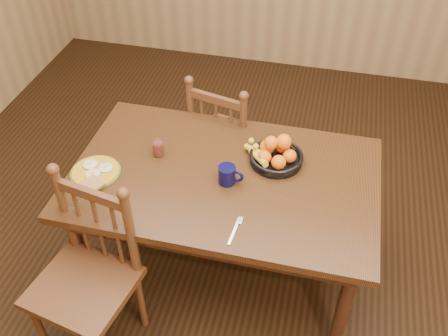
% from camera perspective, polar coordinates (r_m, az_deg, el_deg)
% --- Properties ---
extents(room, '(4.52, 5.02, 2.72)m').
position_cam_1_polar(room, '(2.24, 0.00, 10.49)').
color(room, black).
rests_on(room, ground).
extents(dining_table, '(1.60, 1.00, 0.75)m').
position_cam_1_polar(dining_table, '(2.67, 0.00, -2.16)').
color(dining_table, black).
rests_on(dining_table, ground).
extents(chair_far, '(0.52, 0.51, 0.96)m').
position_cam_1_polar(chair_far, '(3.28, 0.34, 3.14)').
color(chair_far, '#4D2A17').
rests_on(chair_far, ground).
extents(chair_near, '(0.53, 0.52, 1.01)m').
position_cam_1_polar(chair_near, '(2.58, -15.32, -12.01)').
color(chair_near, '#4D2A17').
rests_on(chair_near, ground).
extents(breakfast_plate, '(0.26, 0.31, 0.04)m').
position_cam_1_polar(breakfast_plate, '(2.69, -14.48, -0.47)').
color(breakfast_plate, '#59601E').
rests_on(breakfast_plate, dining_table).
extents(fork, '(0.04, 0.18, 0.00)m').
position_cam_1_polar(fork, '(2.35, 1.32, -6.98)').
color(fork, silver).
rests_on(fork, dining_table).
extents(spoon, '(0.05, 0.16, 0.01)m').
position_cam_1_polar(spoon, '(2.60, -16.16, -2.93)').
color(spoon, silver).
rests_on(spoon, dining_table).
extents(coffee_mug, '(0.13, 0.09, 0.10)m').
position_cam_1_polar(coffee_mug, '(2.54, 0.44, -0.77)').
color(coffee_mug, black).
rests_on(coffee_mug, dining_table).
extents(juice_glass, '(0.06, 0.06, 0.09)m').
position_cam_1_polar(juice_glass, '(2.73, -7.54, 2.21)').
color(juice_glass, silver).
rests_on(juice_glass, dining_table).
extents(fruit_bowl, '(0.32, 0.29, 0.17)m').
position_cam_1_polar(fruit_bowl, '(2.67, 5.89, 1.59)').
color(fruit_bowl, black).
rests_on(fruit_bowl, dining_table).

